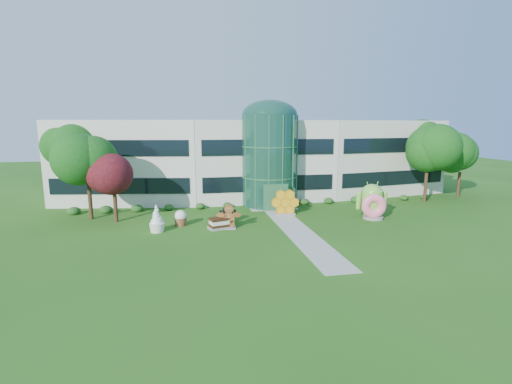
{
  "coord_description": "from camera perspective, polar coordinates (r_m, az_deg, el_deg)",
  "views": [
    {
      "loc": [
        -9.15,
        -27.5,
        8.84
      ],
      "look_at": [
        -2.65,
        6.0,
        2.6
      ],
      "focal_mm": 26.0,
      "sensor_mm": 36.0,
      "label": 1
    }
  ],
  "objects": [
    {
      "name": "android_black",
      "position": [
        33.87,
        -4.37,
        -3.22
      ],
      "size": [
        1.68,
        1.2,
        1.81
      ],
      "primitive_type": null,
      "rotation": [
        0.0,
        0.0,
        0.08
      ],
      "color": "black",
      "rests_on": "ground"
    },
    {
      "name": "ice_cream_sandwich",
      "position": [
        32.11,
        -5.31,
        -4.74
      ],
      "size": [
        2.46,
        1.72,
        0.99
      ],
      "primitive_type": null,
      "rotation": [
        0.0,
        0.0,
        0.3
      ],
      "color": "black",
      "rests_on": "ground"
    },
    {
      "name": "gingerbread",
      "position": [
        31.85,
        -4.2,
        -3.76
      ],
      "size": [
        2.44,
        1.2,
        2.17
      ],
      "primitive_type": null,
      "rotation": [
        0.0,
        0.0,
        -0.13
      ],
      "color": "brown",
      "rests_on": "ground"
    },
    {
      "name": "honeycomb",
      "position": [
        36.77,
        4.51,
        -1.76
      ],
      "size": [
        2.97,
        1.27,
        2.27
      ],
      "primitive_type": null,
      "rotation": [
        0.0,
        0.0,
        -0.08
      ],
      "color": "gold",
      "rests_on": "ground"
    },
    {
      "name": "froyo",
      "position": [
        31.9,
        -15.04,
        -3.95
      ],
      "size": [
        1.74,
        1.74,
        2.3
      ],
      "primitive_type": null,
      "rotation": [
        0.0,
        0.0,
        0.37
      ],
      "color": "white",
      "rests_on": "ground"
    },
    {
      "name": "tree_red",
      "position": [
        36.05,
        -20.97,
        0.35
      ],
      "size": [
        4.0,
        4.0,
        6.0
      ],
      "primitive_type": null,
      "color": "#3F0C14",
      "rests_on": "ground"
    },
    {
      "name": "building",
      "position": [
        46.6,
        0.39,
        5.21
      ],
      "size": [
        46.0,
        15.0,
        9.3
      ],
      "primitive_type": null,
      "color": "beige",
      "rests_on": "ground"
    },
    {
      "name": "ground",
      "position": [
        30.3,
        7.15,
        -6.68
      ],
      "size": [
        140.0,
        140.0,
        0.0
      ],
      "primitive_type": "plane",
      "color": "#215114",
      "rests_on": "ground"
    },
    {
      "name": "walkway",
      "position": [
        32.12,
        6.05,
        -5.63
      ],
      "size": [
        2.4,
        20.0,
        0.04
      ],
      "primitive_type": "cube",
      "color": "#9E9E93",
      "rests_on": "ground"
    },
    {
      "name": "donut",
      "position": [
        36.77,
        17.64,
        -2.09
      ],
      "size": [
        2.57,
        1.74,
        2.44
      ],
      "primitive_type": null,
      "rotation": [
        0.0,
        0.0,
        -0.28
      ],
      "color": "#FB5F87",
      "rests_on": "ground"
    },
    {
      "name": "cupcake",
      "position": [
        33.49,
        -11.54,
        -3.91
      ],
      "size": [
        1.24,
        1.24,
        1.41
      ],
      "primitive_type": null,
      "rotation": [
        0.0,
        0.0,
        -0.06
      ],
      "color": "white",
      "rests_on": "ground"
    },
    {
      "name": "atrium",
      "position": [
        40.73,
        2.06,
        4.81
      ],
      "size": [
        6.0,
        6.0,
        9.8
      ],
      "primitive_type": "cylinder",
      "color": "#194738",
      "rests_on": "ground"
    },
    {
      "name": "trees_backdrop",
      "position": [
        41.78,
        1.75,
        3.98
      ],
      "size": [
        52.0,
        8.0,
        8.4
      ],
      "primitive_type": null,
      "color": "#144A12",
      "rests_on": "ground"
    },
    {
      "name": "android_green",
      "position": [
        37.41,
        17.39,
        -0.83
      ],
      "size": [
        3.36,
        2.27,
        3.78
      ],
      "primitive_type": null,
      "rotation": [
        0.0,
        0.0,
        0.01
      ],
      "color": "#78C73F",
      "rests_on": "ground"
    }
  ]
}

